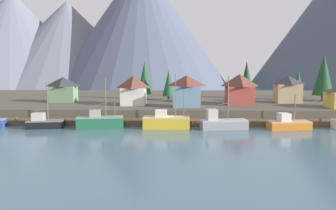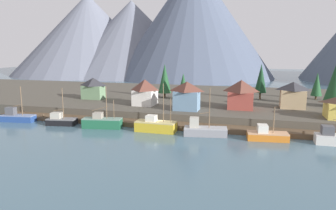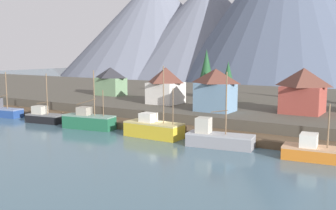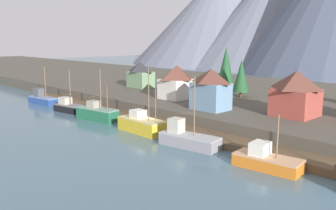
{
  "view_description": "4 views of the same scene",
  "coord_description": "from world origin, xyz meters",
  "px_view_note": "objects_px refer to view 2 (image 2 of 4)",
  "views": [
    {
      "loc": [
        1.91,
        -62.36,
        11.0
      ],
      "look_at": [
        0.23,
        2.71,
        3.68
      ],
      "focal_mm": 36.88,
      "sensor_mm": 36.0,
      "label": 1
    },
    {
      "loc": [
        18.87,
        -59.79,
        16.4
      ],
      "look_at": [
        1.04,
        3.87,
        4.52
      ],
      "focal_mm": 33.19,
      "sensor_mm": 36.0,
      "label": 2
    },
    {
      "loc": [
        29.86,
        -45.34,
        11.53
      ],
      "look_at": [
        -0.89,
        3.41,
        3.82
      ],
      "focal_mm": 41.73,
      "sensor_mm": 36.0,
      "label": 3
    },
    {
      "loc": [
        41.31,
        -35.78,
        14.02
      ],
      "look_at": [
        1.19,
        2.58,
        3.78
      ],
      "focal_mm": 38.81,
      "sensor_mm": 36.0,
      "label": 4
    }
  ],
  "objects_px": {
    "fishing_boat_blue": "(17,117)",
    "fishing_boat_green": "(102,122)",
    "fishing_boat_grey": "(204,130)",
    "house_red": "(241,94)",
    "conifer_mid_right": "(183,85)",
    "conifer_back_left": "(165,78)",
    "fishing_boat_orange": "(267,135)",
    "conifer_mid_left": "(317,84)",
    "fishing_boat_white": "(333,138)",
    "house_green": "(93,88)",
    "conifer_near_right": "(336,80)",
    "conifer_near_left": "(261,78)",
    "house_blue": "(187,96)",
    "house_white": "(145,92)",
    "house_tan": "(293,95)",
    "fishing_boat_black": "(61,120)",
    "fishing_boat_yellow": "(156,126)"
  },
  "relations": [
    {
      "from": "fishing_boat_blue",
      "to": "fishing_boat_green",
      "type": "relative_size",
      "value": 0.91
    },
    {
      "from": "fishing_boat_grey",
      "to": "house_red",
      "type": "height_order",
      "value": "house_red"
    },
    {
      "from": "conifer_mid_right",
      "to": "conifer_back_left",
      "type": "bearing_deg",
      "value": 152.49
    },
    {
      "from": "fishing_boat_orange",
      "to": "conifer_mid_left",
      "type": "bearing_deg",
      "value": 62.04
    },
    {
      "from": "fishing_boat_blue",
      "to": "fishing_boat_orange",
      "type": "xyz_separation_m",
      "value": [
        54.99,
        -0.11,
        -0.09
      ]
    },
    {
      "from": "conifer_back_left",
      "to": "fishing_boat_white",
      "type": "bearing_deg",
      "value": -36.34
    },
    {
      "from": "house_red",
      "to": "house_green",
      "type": "bearing_deg",
      "value": 174.56
    },
    {
      "from": "house_green",
      "to": "conifer_near_right",
      "type": "height_order",
      "value": "conifer_near_right"
    },
    {
      "from": "house_red",
      "to": "conifer_near_right",
      "type": "bearing_deg",
      "value": 21.22
    },
    {
      "from": "house_green",
      "to": "conifer_near_left",
      "type": "relative_size",
      "value": 0.63
    },
    {
      "from": "house_blue",
      "to": "conifer_back_left",
      "type": "xyz_separation_m",
      "value": [
        -10.38,
        17.5,
        2.14
      ]
    },
    {
      "from": "fishing_boat_blue",
      "to": "conifer_near_left",
      "type": "height_order",
      "value": "conifer_near_left"
    },
    {
      "from": "house_white",
      "to": "conifer_near_right",
      "type": "xyz_separation_m",
      "value": [
        45.53,
        9.99,
        3.15
      ]
    },
    {
      "from": "fishing_boat_green",
      "to": "fishing_boat_orange",
      "type": "distance_m",
      "value": 33.29
    },
    {
      "from": "fishing_boat_orange",
      "to": "house_tan",
      "type": "distance_m",
      "value": 22.2
    },
    {
      "from": "fishing_boat_black",
      "to": "fishing_boat_grey",
      "type": "relative_size",
      "value": 0.88
    },
    {
      "from": "fishing_boat_green",
      "to": "fishing_boat_orange",
      "type": "xyz_separation_m",
      "value": [
        33.29,
        0.06,
        -0.25
      ]
    },
    {
      "from": "fishing_boat_black",
      "to": "conifer_near_left",
      "type": "xyz_separation_m",
      "value": [
        42.34,
        32.6,
        7.42
      ]
    },
    {
      "from": "fishing_boat_green",
      "to": "fishing_boat_white",
      "type": "distance_m",
      "value": 44.33
    },
    {
      "from": "fishing_boat_blue",
      "to": "conifer_near_left",
      "type": "xyz_separation_m",
      "value": [
        54.04,
        32.47,
        7.34
      ]
    },
    {
      "from": "fishing_boat_yellow",
      "to": "conifer_near_right",
      "type": "height_order",
      "value": "conifer_near_right"
    },
    {
      "from": "fishing_boat_blue",
      "to": "house_green",
      "type": "relative_size",
      "value": 1.31
    },
    {
      "from": "fishing_boat_blue",
      "to": "conifer_back_left",
      "type": "xyz_separation_m",
      "value": [
        27.05,
        28.98,
        6.98
      ]
    },
    {
      "from": "conifer_near_left",
      "to": "conifer_mid_right",
      "type": "bearing_deg",
      "value": -161.86
    },
    {
      "from": "fishing_boat_grey",
      "to": "house_white",
      "type": "height_order",
      "value": "fishing_boat_grey"
    },
    {
      "from": "house_blue",
      "to": "conifer_near_right",
      "type": "xyz_separation_m",
      "value": [
        33.93,
        13.8,
        3.07
      ]
    },
    {
      "from": "fishing_boat_blue",
      "to": "conifer_near_right",
      "type": "xyz_separation_m",
      "value": [
        71.36,
        25.27,
        7.92
      ]
    },
    {
      "from": "fishing_boat_black",
      "to": "house_red",
      "type": "distance_m",
      "value": 41.62
    },
    {
      "from": "house_white",
      "to": "fishing_boat_blue",
      "type": "bearing_deg",
      "value": -149.39
    },
    {
      "from": "conifer_near_right",
      "to": "house_tan",
      "type": "bearing_deg",
      "value": -155.14
    },
    {
      "from": "fishing_boat_orange",
      "to": "conifer_mid_right",
      "type": "relative_size",
      "value": 1.01
    },
    {
      "from": "conifer_mid_left",
      "to": "house_blue",
      "type": "bearing_deg",
      "value": -141.65
    },
    {
      "from": "fishing_boat_grey",
      "to": "conifer_near_right",
      "type": "xyz_separation_m",
      "value": [
        27.93,
        25.55,
        7.88
      ]
    },
    {
      "from": "house_white",
      "to": "house_red",
      "type": "xyz_separation_m",
      "value": [
        23.58,
        1.47,
        0.17
      ]
    },
    {
      "from": "fishing_boat_grey",
      "to": "house_green",
      "type": "height_order",
      "value": "fishing_boat_grey"
    },
    {
      "from": "house_red",
      "to": "house_green",
      "type": "distance_m",
      "value": 41.22
    },
    {
      "from": "house_tan",
      "to": "fishing_boat_yellow",
      "type": "bearing_deg",
      "value": -143.66
    },
    {
      "from": "house_blue",
      "to": "conifer_mid_left",
      "type": "bearing_deg",
      "value": 38.35
    },
    {
      "from": "fishing_boat_white",
      "to": "conifer_back_left",
      "type": "distance_m",
      "value": 48.88
    },
    {
      "from": "conifer_mid_left",
      "to": "conifer_mid_right",
      "type": "height_order",
      "value": "conifer_mid_left"
    },
    {
      "from": "house_green",
      "to": "conifer_mid_left",
      "type": "relative_size",
      "value": 0.82
    },
    {
      "from": "fishing_boat_orange",
      "to": "conifer_mid_right",
      "type": "distance_m",
      "value": 34.17
    },
    {
      "from": "fishing_boat_blue",
      "to": "fishing_boat_green",
      "type": "xyz_separation_m",
      "value": [
        21.7,
        -0.17,
        0.16
      ]
    },
    {
      "from": "fishing_boat_black",
      "to": "house_green",
      "type": "bearing_deg",
      "value": 90.18
    },
    {
      "from": "fishing_boat_black",
      "to": "house_white",
      "type": "relative_size",
      "value": 1.26
    },
    {
      "from": "fishing_boat_green",
      "to": "house_blue",
      "type": "bearing_deg",
      "value": 27.19
    },
    {
      "from": "house_tan",
      "to": "conifer_mid_left",
      "type": "relative_size",
      "value": 0.84
    },
    {
      "from": "house_blue",
      "to": "conifer_back_left",
      "type": "height_order",
      "value": "conifer_back_left"
    },
    {
      "from": "fishing_boat_black",
      "to": "house_white",
      "type": "bearing_deg",
      "value": 38.58
    },
    {
      "from": "conifer_near_left",
      "to": "conifer_back_left",
      "type": "height_order",
      "value": "conifer_near_left"
    }
  ]
}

